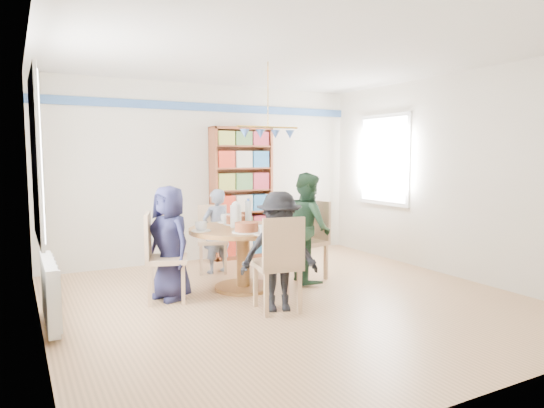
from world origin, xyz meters
TOP-DOWN VIEW (x-y plane):
  - ground at (0.00, 0.00)m, footprint 5.00×5.00m
  - room_shell at (-0.26, 0.87)m, footprint 5.00×5.00m
  - radiator at (-2.42, 0.30)m, footprint 0.12×1.00m
  - dining_table at (-0.25, 0.67)m, footprint 1.30×1.30m
  - chair_left at (-1.29, 0.65)m, footprint 0.55×0.55m
  - chair_right at (0.76, 0.73)m, footprint 0.54×0.54m
  - chair_far at (-0.24, 1.71)m, footprint 0.52×0.52m
  - chair_near at (-0.30, -0.32)m, footprint 0.51×0.51m
  - person_left at (-1.15, 0.68)m, footprint 0.60×0.73m
  - person_right at (0.64, 0.62)m, footprint 0.63×0.76m
  - person_far at (-0.24, 1.58)m, footprint 0.47×0.36m
  - person_near at (-0.27, -0.26)m, footprint 0.92×0.72m
  - bookshelf at (0.49, 2.34)m, footprint 0.98×0.29m
  - tableware at (-0.28, 0.69)m, footprint 1.29×1.29m

SIDE VIEW (x-z plane):
  - ground at x=0.00m, z-range 0.00..0.00m
  - radiator at x=-2.42m, z-range 0.05..0.65m
  - chair_far at x=-0.24m, z-range 0.05..0.97m
  - chair_left at x=-1.29m, z-range 0.05..1.04m
  - chair_near at x=-0.30m, z-range 0.05..1.05m
  - dining_table at x=-0.25m, z-range 0.18..0.93m
  - chair_right at x=0.76m, z-range 0.05..1.07m
  - person_far at x=-0.24m, z-range 0.00..1.16m
  - person_near at x=-0.27m, z-range 0.00..1.25m
  - person_left at x=-1.15m, z-range 0.00..1.29m
  - person_right at x=0.64m, z-range 0.00..1.41m
  - tableware at x=-0.28m, z-range 0.65..0.99m
  - bookshelf at x=0.49m, z-range -0.02..2.04m
  - room_shell at x=-0.26m, z-range -0.85..4.15m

